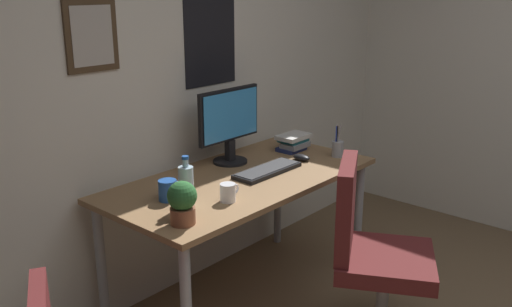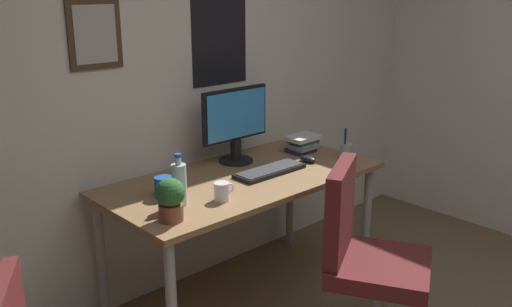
# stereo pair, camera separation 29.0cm
# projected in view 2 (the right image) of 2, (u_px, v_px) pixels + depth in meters

# --- Properties ---
(wall_back) EXTENTS (4.40, 0.10, 2.60)m
(wall_back) POSITION_uv_depth(u_px,v_px,m) (170.00, 68.00, 3.10)
(wall_back) COLOR silver
(wall_back) RESTS_ON ground_plane
(desk) EXTENTS (1.54, 0.76, 0.75)m
(desk) POSITION_uv_depth(u_px,v_px,m) (244.00, 189.00, 3.04)
(desk) COLOR #936D47
(desk) RESTS_ON ground_plane
(office_chair) EXTENTS (0.62, 0.62, 0.95)m
(office_chair) POSITION_uv_depth(u_px,v_px,m) (364.00, 252.00, 2.64)
(office_chair) COLOR #591E1E
(office_chair) RESTS_ON ground_plane
(monitor) EXTENTS (0.46, 0.20, 0.43)m
(monitor) POSITION_uv_depth(u_px,v_px,m) (235.00, 122.00, 3.20)
(monitor) COLOR black
(monitor) RESTS_ON desk
(keyboard) EXTENTS (0.43, 0.15, 0.03)m
(keyboard) POSITION_uv_depth(u_px,v_px,m) (270.00, 171.00, 3.07)
(keyboard) COLOR black
(keyboard) RESTS_ON desk
(computer_mouse) EXTENTS (0.06, 0.11, 0.04)m
(computer_mouse) POSITION_uv_depth(u_px,v_px,m) (308.00, 159.00, 3.26)
(computer_mouse) COLOR black
(computer_mouse) RESTS_ON desk
(water_bottle) EXTENTS (0.07, 0.07, 0.25)m
(water_bottle) POSITION_uv_depth(u_px,v_px,m) (179.00, 184.00, 2.60)
(water_bottle) COLOR silver
(water_bottle) RESTS_ON desk
(coffee_mug_near) EXTENTS (0.11, 0.08, 0.09)m
(coffee_mug_near) POSITION_uv_depth(u_px,v_px,m) (222.00, 191.00, 2.67)
(coffee_mug_near) COLOR white
(coffee_mug_near) RESTS_ON desk
(coffee_mug_far) EXTENTS (0.13, 0.09, 0.10)m
(coffee_mug_far) POSITION_uv_depth(u_px,v_px,m) (164.00, 187.00, 2.71)
(coffee_mug_far) COLOR #2659B2
(coffee_mug_far) RESTS_ON desk
(potted_plant) EXTENTS (0.13, 0.13, 0.20)m
(potted_plant) POSITION_uv_depth(u_px,v_px,m) (170.00, 198.00, 2.43)
(potted_plant) COLOR brown
(potted_plant) RESTS_ON desk
(pen_cup) EXTENTS (0.07, 0.07, 0.20)m
(pen_cup) POSITION_uv_depth(u_px,v_px,m) (346.00, 150.00, 3.30)
(pen_cup) COLOR #9EA0A5
(pen_cup) RESTS_ON desk
(book_stack_left) EXTENTS (0.21, 0.15, 0.10)m
(book_stack_left) POSITION_uv_depth(u_px,v_px,m) (303.00, 143.00, 3.44)
(book_stack_left) COLOR navy
(book_stack_left) RESTS_ON desk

